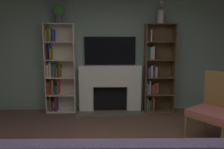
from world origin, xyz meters
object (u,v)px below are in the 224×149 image
(bookshelf_left, at_px, (58,71))
(vase_with_flowers, at_px, (161,16))
(fireplace, at_px, (110,87))
(armchair, at_px, (217,107))
(bookshelf_right, at_px, (155,72))
(tv, at_px, (110,51))
(potted_plant, at_px, (59,12))

(bookshelf_left, distance_m, vase_with_flowers, 2.61)
(fireplace, bearing_deg, armchair, -44.57)
(fireplace, relative_size, bookshelf_right, 0.76)
(fireplace, distance_m, bookshelf_left, 1.25)
(fireplace, relative_size, bookshelf_left, 0.76)
(tv, height_order, bookshelf_left, bookshelf_left)
(bookshelf_left, height_order, armchair, bookshelf_left)
(vase_with_flowers, bearing_deg, armchair, -70.99)
(tv, distance_m, bookshelf_right, 1.15)
(bookshelf_right, bearing_deg, vase_with_flowers, -21.35)
(tv, bearing_deg, potted_plant, -173.87)
(vase_with_flowers, bearing_deg, fireplace, 179.01)
(fireplace, height_order, tv, tv)
(fireplace, xyz_separation_m, bookshelf_left, (-1.20, 0.02, 0.38))
(fireplace, height_order, bookshelf_left, bookshelf_left)
(potted_plant, height_order, armchair, potted_plant)
(fireplace, relative_size, vase_with_flowers, 3.07)
(tv, height_order, armchair, tv)
(potted_plant, relative_size, vase_with_flowers, 0.86)
(bookshelf_left, xyz_separation_m, vase_with_flowers, (2.31, -0.04, 1.21))
(vase_with_flowers, distance_m, armchair, 2.35)
(bookshelf_left, relative_size, potted_plant, 4.75)
(bookshelf_left, height_order, potted_plant, potted_plant)
(fireplace, xyz_separation_m, vase_with_flowers, (1.12, -0.02, 1.58))
(fireplace, distance_m, potted_plant, 2.01)
(potted_plant, bearing_deg, bookshelf_right, 0.81)
(fireplace, height_order, armchair, armchair)
(fireplace, bearing_deg, potted_plant, -179.02)
(fireplace, distance_m, bookshelf_right, 1.09)
(vase_with_flowers, bearing_deg, bookshelf_left, 178.97)
(tv, bearing_deg, armchair, -46.26)
(potted_plant, bearing_deg, armchair, -30.33)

